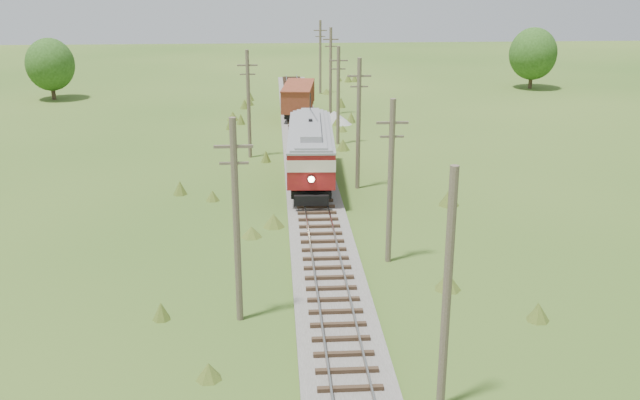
{
  "coord_description": "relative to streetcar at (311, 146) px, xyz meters",
  "views": [
    {
      "loc": [
        -2.56,
        -16.24,
        14.75
      ],
      "look_at": [
        0.0,
        22.28,
        2.05
      ],
      "focal_mm": 40.0,
      "sensor_mm": 36.0,
      "label": 1
    }
  ],
  "objects": [
    {
      "name": "utility_pole_r_3",
      "position": [
        3.2,
        -1.21,
        1.86
      ],
      "size": [
        1.6,
        0.3,
        9.0
      ],
      "color": "brown",
      "rests_on": "ground"
    },
    {
      "name": "utility_pole_r_5",
      "position": [
        3.4,
        24.79,
        1.81
      ],
      "size": [
        1.6,
        0.3,
        8.9
      ],
      "color": "brown",
      "rests_on": "ground"
    },
    {
      "name": "utility_pole_r_2",
      "position": [
        3.3,
        -14.21,
        1.66
      ],
      "size": [
        1.6,
        0.3,
        8.6
      ],
      "color": "brown",
      "rests_on": "ground"
    },
    {
      "name": "utility_pole_r_1",
      "position": [
        3.1,
        -27.21,
        1.63
      ],
      "size": [
        0.3,
        0.3,
        8.8
      ],
      "color": "brown",
      "rests_on": "ground"
    },
    {
      "name": "gondola",
      "position": [
        0.0,
        23.03,
        -0.65
      ],
      "size": [
        3.78,
        8.94,
        2.88
      ],
      "rotation": [
        0.0,
        0.0,
        -0.11
      ],
      "color": "black",
      "rests_on": "ground"
    },
    {
      "name": "utility_pole_l_a",
      "position": [
        -4.2,
        -20.21,
        1.86
      ],
      "size": [
        1.6,
        0.3,
        9.0
      ],
      "color": "brown",
      "rests_on": "ground"
    },
    {
      "name": "utility_pole_l_b",
      "position": [
        -4.5,
        7.79,
        1.66
      ],
      "size": [
        1.6,
        0.3,
        8.6
      ],
      "color": "brown",
      "rests_on": "ground"
    },
    {
      "name": "streetcar",
      "position": [
        0.0,
        0.0,
        0.0
      ],
      "size": [
        3.68,
        13.27,
        6.02
      ],
      "rotation": [
        0.0,
        0.0,
        -0.05
      ],
      "color": "black",
      "rests_on": "ground"
    },
    {
      "name": "utility_pole_r_4",
      "position": [
        3.0,
        11.79,
        1.56
      ],
      "size": [
        1.6,
        0.3,
        8.4
      ],
      "color": "brown",
      "rests_on": "ground"
    },
    {
      "name": "tree_mid_a",
      "position": [
        -28.0,
        35.79,
        1.26
      ],
      "size": [
        5.46,
        5.46,
        7.03
      ],
      "color": "#38281C",
      "rests_on": "ground"
    },
    {
      "name": "gravel_pile",
      "position": [
        3.58,
        20.63,
        -2.22
      ],
      "size": [
        3.19,
        3.38,
        1.16
      ],
      "color": "gray",
      "rests_on": "ground"
    },
    {
      "name": "tree_mid_b",
      "position": [
        30.0,
        39.79,
        1.57
      ],
      "size": [
        5.88,
        5.88,
        7.57
      ],
      "color": "#38281C",
      "rests_on": "ground"
    },
    {
      "name": "railbed_main",
      "position": [
        0.0,
        1.79,
        -2.57
      ],
      "size": [
        3.6,
        96.0,
        0.57
      ],
      "color": "#605B54",
      "rests_on": "ground"
    },
    {
      "name": "utility_pole_r_6",
      "position": [
        3.2,
        37.79,
        1.71
      ],
      "size": [
        1.6,
        0.3,
        8.7
      ],
      "color": "brown",
      "rests_on": "ground"
    }
  ]
}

